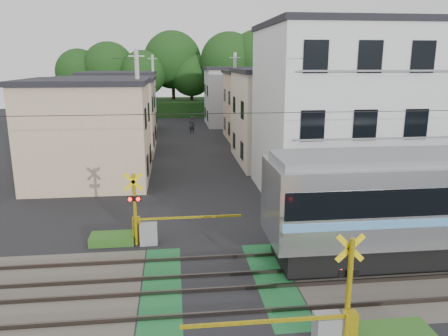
{
  "coord_description": "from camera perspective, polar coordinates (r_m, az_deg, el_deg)",
  "views": [
    {
      "loc": [
        -1.35,
        -13.3,
        7.28
      ],
      "look_at": [
        0.76,
        5.0,
        2.79
      ],
      "focal_mm": 35.0,
      "sensor_mm": 36.0,
      "label": 1
    }
  ],
  "objects": [
    {
      "name": "ground",
      "position": [
        15.22,
        -0.72,
        -14.87
      ],
      "size": [
        120.0,
        120.0,
        0.0
      ],
      "primitive_type": "plane",
      "color": "black"
    },
    {
      "name": "track_bed",
      "position": [
        15.21,
        -0.72,
        -14.75
      ],
      "size": [
        120.0,
        120.0,
        0.14
      ],
      "color": "#47423A",
      "rests_on": "ground"
    },
    {
      "name": "crossing_signal_near",
      "position": [
        12.32,
        13.92,
        -18.98
      ],
      "size": [
        4.74,
        0.65,
        3.09
      ],
      "color": "yellow",
      "rests_on": "ground"
    },
    {
      "name": "crossing_signal_far",
      "position": [
        18.22,
        -10.11,
        -7.65
      ],
      "size": [
        4.74,
        0.65,
        3.09
      ],
      "color": "yellow",
      "rests_on": "ground"
    },
    {
      "name": "apartment_block",
      "position": [
        24.97,
        16.83,
        7.09
      ],
      "size": [
        10.2,
        8.36,
        9.3
      ],
      "color": "silver",
      "rests_on": "ground"
    },
    {
      "name": "houses_row",
      "position": [
        39.46,
        -4.26,
        7.81
      ],
      "size": [
        22.07,
        31.35,
        6.8
      ],
      "color": "#C5AB8B",
      "rests_on": "ground"
    },
    {
      "name": "tree_hill",
      "position": [
        61.98,
        -3.93,
        12.19
      ],
      "size": [
        40.0,
        13.78,
        11.59
      ],
      "color": "#193C14",
      "rests_on": "ground"
    },
    {
      "name": "catenary",
      "position": [
        15.64,
        21.66,
        -0.54
      ],
      "size": [
        60.0,
        5.04,
        7.0
      ],
      "color": "#2D2D33",
      "rests_on": "ground"
    },
    {
      "name": "utility_poles",
      "position": [
        36.45,
        -6.15,
        8.6
      ],
      "size": [
        7.9,
        42.0,
        8.0
      ],
      "color": "#A5A5A0",
      "rests_on": "ground"
    },
    {
      "name": "pedestrian",
      "position": [
        45.6,
        -4.23,
        5.61
      ],
      "size": [
        0.74,
        0.6,
        1.77
      ],
      "primitive_type": "imported",
      "rotation": [
        0.0,
        0.0,
        2.84
      ],
      "color": "#31303C",
      "rests_on": "ground"
    },
    {
      "name": "weed_patches",
      "position": [
        15.31,
        6.07,
        -13.99
      ],
      "size": [
        10.25,
        8.8,
        0.4
      ],
      "color": "#2D5E1E",
      "rests_on": "ground"
    }
  ]
}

